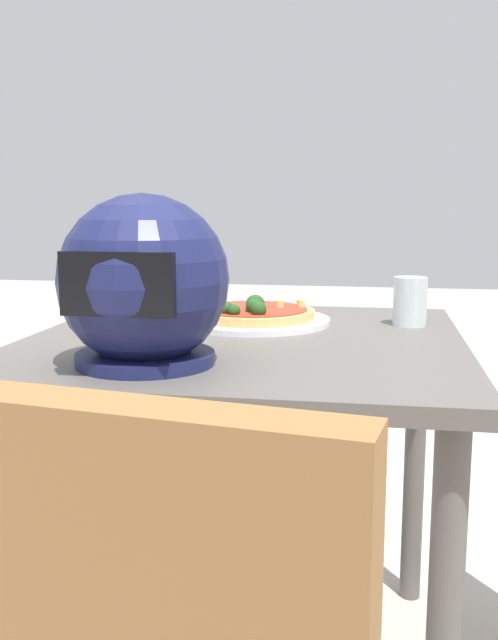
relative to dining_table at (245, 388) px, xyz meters
name	(u,v)px	position (x,y,z in m)	size (l,w,h in m)	color
dining_table	(245,388)	(0.00, 0.00, 0.00)	(0.83, 0.86, 0.72)	#5B5651
pizza_plate	(253,321)	(0.01, -0.16, 0.11)	(0.33, 0.33, 0.01)	white
pizza	(252,312)	(0.01, -0.15, 0.13)	(0.26, 0.26, 0.05)	tan
motorcycle_helmet	(143,284)	(0.12, 0.26, 0.23)	(0.27, 0.27, 0.27)	#191E4C
drinking_glass	(410,301)	(-0.32, -0.18, 0.15)	(0.07, 0.07, 0.10)	silver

